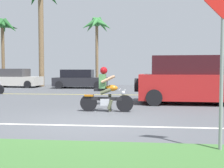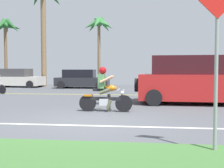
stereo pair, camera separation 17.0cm
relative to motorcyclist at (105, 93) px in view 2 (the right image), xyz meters
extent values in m
cube|color=#4C4F54|center=(-0.26, 1.21, -0.65)|extent=(56.00, 30.00, 0.04)
cube|color=silver|center=(-0.26, -2.33, -0.63)|extent=(50.40, 0.12, 0.01)
cube|color=yellow|center=(-0.26, 6.10, -0.63)|extent=(50.40, 0.12, 0.01)
cylinder|color=black|center=(0.63, -0.02, -0.35)|extent=(0.57, 0.10, 0.56)
cylinder|color=black|center=(-0.60, 0.01, -0.35)|extent=(0.57, 0.10, 0.56)
cylinder|color=#B7BAC1|center=(0.53, -0.02, -0.12)|extent=(0.25, 0.05, 0.49)
cube|color=black|center=(0.02, 0.00, -0.20)|extent=(1.03, 0.12, 0.11)
cube|color=#B7BAC1|center=(-0.03, 0.00, -0.31)|extent=(0.31, 0.19, 0.23)
ellipsoid|color=#B76614|center=(0.19, -0.01, 0.16)|extent=(0.41, 0.23, 0.21)
cube|color=black|center=(-0.17, 0.00, 0.10)|extent=(0.46, 0.22, 0.09)
cube|color=#B76614|center=(-0.58, 0.01, -0.10)|extent=(0.30, 0.16, 0.06)
cylinder|color=#B7BAC1|center=(0.46, -0.01, 0.12)|extent=(0.05, 0.58, 0.03)
sphere|color=#B7BAC1|center=(0.57, -0.02, 0.00)|extent=(0.13, 0.13, 0.13)
cylinder|color=#B7BAC1|center=(-0.24, 0.11, -0.38)|extent=(0.47, 0.08, 0.07)
cube|color=#4C7F4C|center=(-0.12, 0.00, 0.38)|extent=(0.21, 0.31, 0.47)
sphere|color=maroon|center=(-0.08, 0.00, 0.74)|extent=(0.24, 0.24, 0.24)
cylinder|color=#51563D|center=(0.00, -0.10, 0.05)|extent=(0.38, 0.13, 0.24)
cylinder|color=#51563D|center=(0.00, 0.09, 0.05)|extent=(0.38, 0.13, 0.24)
cylinder|color=#51563D|center=(0.11, 0.13, -0.35)|extent=(0.11, 0.11, 0.57)
cylinder|color=#51563D|center=(0.15, -0.12, -0.38)|extent=(0.19, 0.11, 0.32)
cylinder|color=tan|center=(0.07, -0.19, 0.45)|extent=(0.43, 0.09, 0.27)
cylinder|color=tan|center=(0.08, 0.18, 0.45)|extent=(0.43, 0.09, 0.27)
cube|color=#AD1E1E|center=(3.27, 2.58, 0.06)|extent=(4.41, 2.20, 1.03)
cube|color=#351116|center=(3.18, 2.58, 0.95)|extent=(3.19, 1.87, 0.75)
cylinder|color=black|center=(1.67, 1.63, -0.31)|extent=(0.65, 0.24, 0.64)
cylinder|color=black|center=(1.75, 3.66, -0.31)|extent=(0.65, 0.24, 0.64)
cylinder|color=black|center=(1.00, 2.67, 0.11)|extent=(0.22, 0.58, 0.58)
cube|color=beige|center=(-8.76, 12.03, -0.13)|extent=(4.10, 1.99, 0.69)
cube|color=#3B3A3D|center=(-9.00, 12.05, 0.53)|extent=(2.41, 1.63, 0.64)
cylinder|color=black|center=(-7.40, 11.08, -0.35)|extent=(0.57, 0.22, 0.56)
cylinder|color=black|center=(-10.13, 12.99, -0.35)|extent=(0.57, 0.22, 0.56)
cylinder|color=black|center=(-7.27, 12.78, -0.35)|extent=(0.57, 0.22, 0.56)
cube|color=#232328|center=(-3.35, 11.51, -0.15)|extent=(4.05, 1.92, 0.65)
cube|color=black|center=(-3.59, 11.50, 0.48)|extent=(2.36, 1.63, 0.60)
cylinder|color=black|center=(-4.77, 10.56, -0.35)|extent=(0.56, 0.19, 0.56)
cylinder|color=black|center=(-1.89, 10.62, -0.35)|extent=(0.56, 0.19, 0.56)
cylinder|color=black|center=(-4.81, 12.39, -0.35)|extent=(0.56, 0.19, 0.56)
cylinder|color=black|center=(-1.93, 12.46, -0.35)|extent=(0.56, 0.19, 0.56)
cylinder|color=brown|center=(-10.19, 12.77, 1.96)|extent=(0.26, 0.26, 5.18)
sphere|color=#235B28|center=(-10.19, 12.77, 4.54)|extent=(0.67, 0.67, 0.67)
cone|color=#235B28|center=(-9.59, 12.86, 4.39)|extent=(1.39, 0.68, 1.28)
cone|color=#235B28|center=(-9.74, 13.19, 4.39)|extent=(1.38, 1.33, 0.74)
cone|color=#235B28|center=(-10.38, 13.35, 4.39)|extent=(0.90, 1.50, 1.14)
cone|color=#235B28|center=(-10.71, 13.10, 4.39)|extent=(1.47, 1.18, 1.08)
cone|color=#235B28|center=(-10.24, 12.16, 4.39)|extent=(0.60, 1.43, 1.20)
cone|color=#235B28|center=(-9.84, 12.27, 4.39)|extent=(1.23, 1.46, 0.79)
cylinder|color=brown|center=(-7.11, 13.36, 3.44)|extent=(0.43, 0.43, 8.15)
cylinder|color=brown|center=(-2.50, 14.13, 2.06)|extent=(0.25, 0.25, 5.38)
sphere|color=#337538|center=(-2.50, 14.13, 4.75)|extent=(0.64, 0.64, 0.64)
cone|color=#337538|center=(-1.87, 14.06, 4.59)|extent=(1.51, 0.67, 1.21)
cone|color=#337538|center=(-2.05, 14.59, 4.59)|extent=(1.31, 1.33, 1.37)
cone|color=#337538|center=(-2.63, 14.76, 4.59)|extent=(0.77, 1.47, 1.33)
cone|color=#337538|center=(-3.04, 14.46, 4.59)|extent=(1.42, 1.15, 1.37)
cone|color=#337538|center=(-3.10, 13.92, 4.59)|extent=(1.57, 0.98, 1.15)
cone|color=#337538|center=(-2.60, 13.50, 4.59)|extent=(0.75, 1.55, 1.14)
cone|color=#337538|center=(-2.02, 13.71, 4.59)|extent=(1.47, 1.38, 0.91)
cylinder|color=black|center=(-6.90, 6.03, -0.38)|extent=(0.51, 0.21, 0.51)
cylinder|color=#B7BAC1|center=(-6.98, 6.05, -0.17)|extent=(0.23, 0.10, 0.44)
cylinder|color=#B7BAC1|center=(-7.05, 6.07, 0.04)|extent=(0.17, 0.52, 0.03)
sphere|color=#B7BAC1|center=(-6.95, 6.04, -0.06)|extent=(0.12, 0.12, 0.12)
cylinder|color=gray|center=(2.45, -4.31, 0.51)|extent=(0.06, 0.06, 2.29)
camera|label=1|loc=(1.09, -8.97, 0.77)|focal=43.68mm
camera|label=2|loc=(1.26, -8.95, 0.77)|focal=43.68mm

